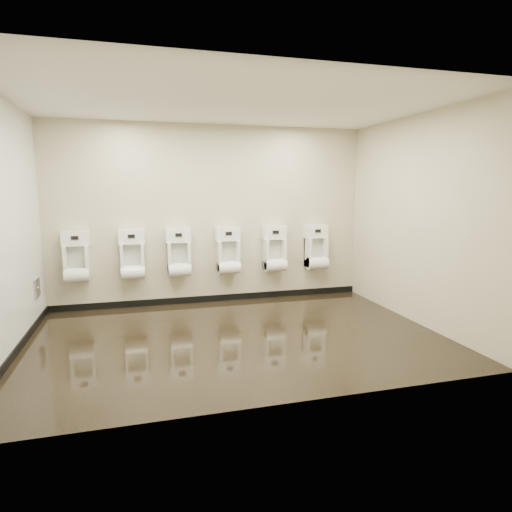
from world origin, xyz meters
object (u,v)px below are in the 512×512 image
at_px(urinal_0, 77,260).
at_px(urinal_2, 179,256).
at_px(urinal_5, 316,250).
at_px(access_panel, 37,288).
at_px(urinal_4, 275,252).
at_px(urinal_3, 228,254).
at_px(urinal_1, 132,258).

bearing_deg(urinal_0, urinal_2, 0.00).
xyz_separation_m(urinal_0, urinal_5, (3.76, 0.00, 0.00)).
relative_size(access_panel, urinal_4, 0.34).
bearing_deg(urinal_3, urinal_0, 180.00).
relative_size(access_panel, urinal_5, 0.34).
distance_m(urinal_4, urinal_5, 0.74).
xyz_separation_m(access_panel, urinal_5, (4.22, 0.42, 0.29)).
bearing_deg(urinal_3, urinal_4, 0.00).
xyz_separation_m(access_panel, urinal_1, (1.24, 0.42, 0.29)).
height_order(urinal_2, urinal_5, same).
xyz_separation_m(access_panel, urinal_4, (3.49, 0.42, 0.29)).
distance_m(urinal_2, urinal_4, 1.55).
height_order(urinal_3, urinal_5, same).
xyz_separation_m(urinal_1, urinal_3, (1.47, 0.00, 0.00)).
bearing_deg(urinal_5, urinal_3, 180.00).
bearing_deg(urinal_0, urinal_5, 0.00).
height_order(access_panel, urinal_0, urinal_0).
bearing_deg(urinal_1, urinal_3, 0.00).
height_order(access_panel, urinal_1, urinal_1).
distance_m(urinal_0, urinal_1, 0.78).
xyz_separation_m(access_panel, urinal_0, (0.46, 0.42, 0.29)).
height_order(urinal_0, urinal_2, same).
bearing_deg(urinal_2, urinal_0, 180.00).
bearing_deg(urinal_2, urinal_3, 0.00).
relative_size(urinal_2, urinal_4, 1.00).
xyz_separation_m(urinal_4, urinal_5, (0.74, 0.00, 0.00)).
height_order(urinal_2, urinal_3, same).
relative_size(urinal_1, urinal_2, 1.00).
height_order(urinal_1, urinal_4, same).
distance_m(urinal_0, urinal_4, 3.02).
xyz_separation_m(urinal_3, urinal_4, (0.78, 0.00, 0.00)).
relative_size(access_panel, urinal_2, 0.34).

